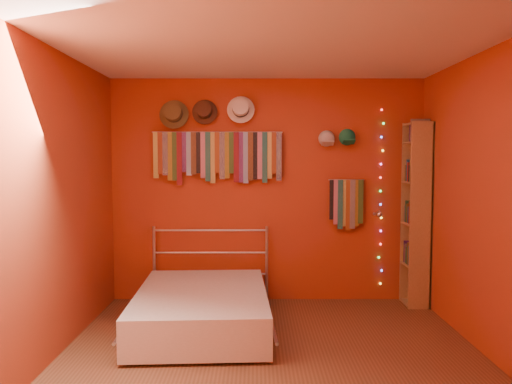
{
  "coord_description": "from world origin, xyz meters",
  "views": [
    {
      "loc": [
        -0.13,
        -3.86,
        1.62
      ],
      "look_at": [
        -0.13,
        0.9,
        1.29
      ],
      "focal_mm": 35.0,
      "sensor_mm": 36.0,
      "label": 1
    }
  ],
  "objects_px": {
    "bookshelf": "(420,213)",
    "bed": "(202,308)",
    "reading_lamp": "(379,214)",
    "tie_rack": "(218,155)"
  },
  "relations": [
    {
      "from": "reading_lamp",
      "to": "bookshelf",
      "type": "xyz_separation_m",
      "value": [
        0.45,
        -0.01,
        0.01
      ]
    },
    {
      "from": "reading_lamp",
      "to": "bookshelf",
      "type": "bearing_deg",
      "value": -0.96
    },
    {
      "from": "tie_rack",
      "to": "bookshelf",
      "type": "xyz_separation_m",
      "value": [
        2.21,
        -0.15,
        -0.64
      ]
    },
    {
      "from": "reading_lamp",
      "to": "bookshelf",
      "type": "distance_m",
      "value": 0.45
    },
    {
      "from": "bookshelf",
      "to": "bed",
      "type": "relative_size",
      "value": 1.11
    },
    {
      "from": "tie_rack",
      "to": "bed",
      "type": "relative_size",
      "value": 0.8
    },
    {
      "from": "bookshelf",
      "to": "tie_rack",
      "type": "bearing_deg",
      "value": 175.99
    },
    {
      "from": "tie_rack",
      "to": "bed",
      "type": "height_order",
      "value": "tie_rack"
    },
    {
      "from": "bookshelf",
      "to": "bed",
      "type": "height_order",
      "value": "bookshelf"
    },
    {
      "from": "tie_rack",
      "to": "bookshelf",
      "type": "height_order",
      "value": "bookshelf"
    }
  ]
}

